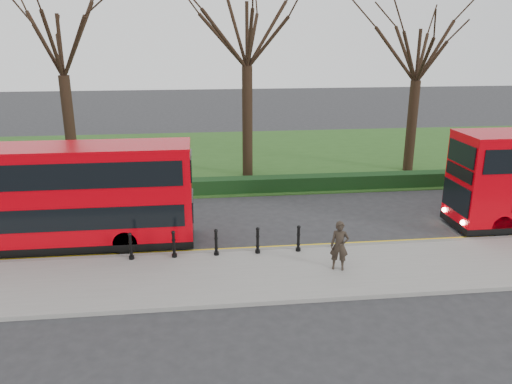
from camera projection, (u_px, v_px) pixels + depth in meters
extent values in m
plane|color=#28282B|center=(223.00, 244.00, 20.23)|extent=(120.00, 120.00, 0.00)
cube|color=gray|center=(228.00, 276.00, 17.37)|extent=(60.00, 4.00, 0.15)
cube|color=slate|center=(225.00, 252.00, 19.26)|extent=(60.00, 0.25, 0.16)
cube|color=#28501A|center=(212.00, 157.00, 34.42)|extent=(60.00, 18.00, 0.06)
cube|color=black|center=(216.00, 186.00, 26.55)|extent=(60.00, 0.90, 0.80)
cube|color=yellow|center=(224.00, 251.00, 19.57)|extent=(60.00, 0.10, 0.01)
cube|color=yellow|center=(224.00, 249.00, 19.75)|extent=(60.00, 0.10, 0.01)
cylinder|color=black|center=(70.00, 130.00, 27.90)|extent=(0.60, 0.60, 6.00)
cylinder|color=black|center=(247.00, 123.00, 28.95)|extent=(0.60, 0.60, 6.42)
cylinder|color=black|center=(411.00, 127.00, 30.20)|extent=(0.60, 0.60, 5.52)
cylinder|color=black|center=(131.00, 247.00, 18.37)|extent=(0.15, 0.15, 1.00)
cylinder|color=black|center=(174.00, 245.00, 18.54)|extent=(0.15, 0.15, 1.00)
cylinder|color=black|center=(216.00, 243.00, 18.72)|extent=(0.15, 0.15, 1.00)
cylinder|color=black|center=(258.00, 241.00, 18.89)|extent=(0.15, 0.15, 1.00)
cylinder|color=black|center=(298.00, 239.00, 19.07)|extent=(0.15, 0.15, 1.00)
cylinder|color=black|center=(338.00, 237.00, 19.24)|extent=(0.15, 0.15, 1.00)
cube|color=#BF000A|center=(60.00, 194.00, 19.37)|extent=(10.19, 2.32, 3.75)
cube|color=black|center=(65.00, 239.00, 19.95)|extent=(10.21, 2.34, 0.28)
cube|color=black|center=(74.00, 220.00, 18.55)|extent=(8.15, 0.04, 0.88)
cube|color=black|center=(48.00, 177.00, 17.96)|extent=(9.64, 0.04, 0.97)
cylinder|color=black|center=(125.00, 242.00, 19.21)|extent=(0.93, 0.28, 0.93)
cylinder|color=black|center=(132.00, 223.00, 21.14)|extent=(0.93, 0.28, 0.93)
cube|color=black|center=(459.00, 172.00, 20.96)|extent=(0.06, 2.10, 0.53)
cylinder|color=black|center=(501.00, 226.00, 20.77)|extent=(0.96, 0.29, 0.96)
cylinder|color=black|center=(474.00, 210.00, 22.76)|extent=(0.96, 0.29, 0.96)
imported|color=#2C231B|center=(339.00, 246.00, 17.48)|extent=(0.75, 0.60, 1.78)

